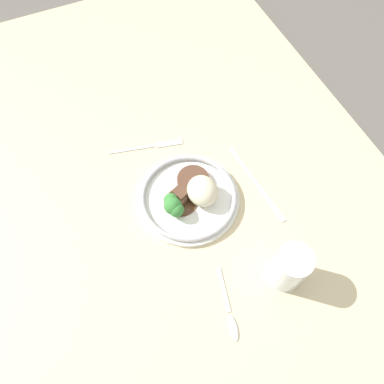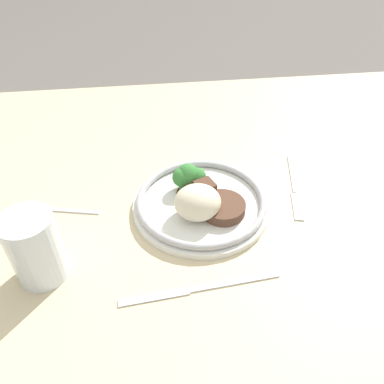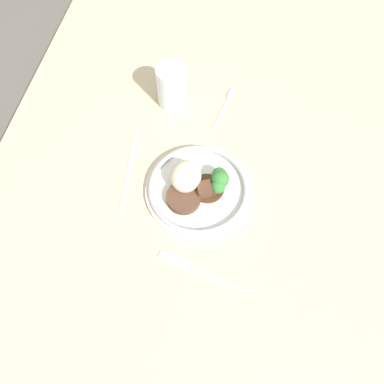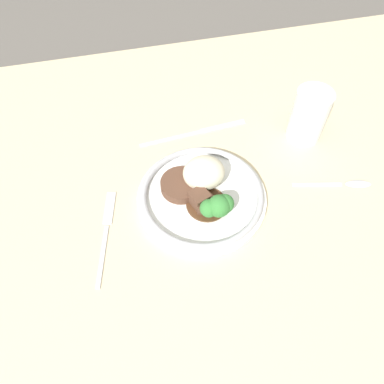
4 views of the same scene
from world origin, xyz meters
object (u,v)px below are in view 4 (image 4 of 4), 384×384
object	(u,v)px
spoon	(348,184)
fork	(107,227)
plate	(202,193)
knife	(198,132)
juice_glass	(308,118)

from	to	relation	value
spoon	fork	bearing A→B (deg)	-168.68
plate	knife	bearing A→B (deg)	78.67
plate	juice_glass	world-z (taller)	juice_glass
fork	spoon	bearing A→B (deg)	-78.44
juice_glass	spoon	xyz separation A→B (m)	(0.03, -0.14, -0.05)
plate	spoon	world-z (taller)	plate
juice_glass	spoon	distance (m)	0.15
juice_glass	knife	world-z (taller)	juice_glass
plate	juice_glass	bearing A→B (deg)	23.89
juice_glass	fork	size ratio (longest dim) A/B	0.59
knife	juice_glass	bearing A→B (deg)	-19.78
juice_glass	knife	distance (m)	0.22
fork	juice_glass	bearing A→B (deg)	-59.91
spoon	plate	bearing A→B (deg)	-173.93
plate	juice_glass	size ratio (longest dim) A/B	2.15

